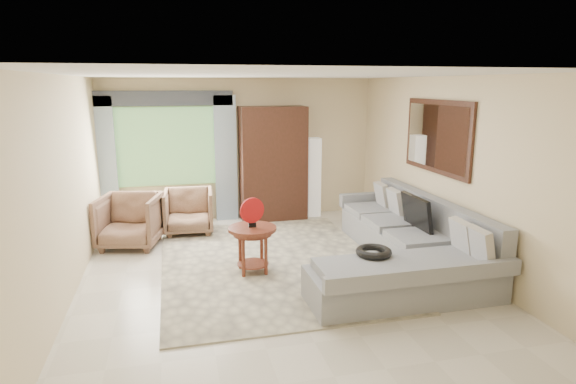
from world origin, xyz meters
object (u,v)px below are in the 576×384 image
object	(u,v)px
sectional_sofa	(406,249)
armchair_right	(189,211)
potted_plant	(127,219)
armchair_left	(130,221)
floor_lamp	(313,177)
armoire	(273,164)
coffee_table	(253,249)
tv_screen	(417,212)

from	to	relation	value
sectional_sofa	armchair_right	xyz separation A→B (m)	(-2.82, 2.39, 0.09)
sectional_sofa	potted_plant	world-z (taller)	sectional_sofa
armchair_left	armchair_right	distance (m)	1.05
armchair_left	floor_lamp	xyz separation A→B (m)	(3.30, 1.07, 0.34)
armoire	floor_lamp	size ratio (longest dim) A/B	1.40
coffee_table	floor_lamp	bearing A→B (deg)	58.01
tv_screen	coffee_table	distance (m)	2.37
armchair_left	armoire	distance (m)	2.77
sectional_sofa	potted_plant	size ratio (longest dim) A/B	6.55
tv_screen	armchair_left	bearing A→B (deg)	157.65
sectional_sofa	armchair_right	bearing A→B (deg)	139.63
armchair_right	armchair_left	bearing A→B (deg)	-147.03
armchair_left	armoire	xyz separation A→B (m)	(2.50, 1.01, 0.64)
tv_screen	potted_plant	size ratio (longest dim) A/B	1.40
coffee_table	armchair_left	size ratio (longest dim) A/B	0.71
armoire	floor_lamp	xyz separation A→B (m)	(0.80, 0.06, -0.30)
tv_screen	armoire	bearing A→B (deg)	119.42
armchair_right	tv_screen	bearing A→B (deg)	-31.11
floor_lamp	armchair_right	bearing A→B (deg)	-166.71
coffee_table	armchair_left	bearing A→B (deg)	137.37
armoire	sectional_sofa	bearing A→B (deg)	-66.94
tv_screen	potted_plant	world-z (taller)	tv_screen
armoire	floor_lamp	world-z (taller)	armoire
tv_screen	coffee_table	size ratio (longest dim) A/B	1.15
armchair_right	potted_plant	world-z (taller)	armchair_right
tv_screen	armchair_right	xyz separation A→B (m)	(-3.08, 2.16, -0.34)
coffee_table	armchair_right	size ratio (longest dim) A/B	0.78
tv_screen	armchair_right	distance (m)	3.78
armchair_right	floor_lamp	distance (m)	2.48
coffee_table	potted_plant	bearing A→B (deg)	128.87
potted_plant	coffee_table	bearing A→B (deg)	-51.13
armchair_right	floor_lamp	bearing A→B (deg)	17.16
armchair_left	armoire	bearing A→B (deg)	35.72
armchair_right	armoire	size ratio (longest dim) A/B	0.39
tv_screen	armchair_left	distance (m)	4.34
sectional_sofa	armoire	size ratio (longest dim) A/B	1.65
armchair_left	armchair_right	xyz separation A→B (m)	(0.92, 0.51, -0.04)
potted_plant	armchair_right	bearing A→B (deg)	-8.39
potted_plant	armoire	distance (m)	2.74
sectional_sofa	armchair_right	world-z (taller)	sectional_sofa
coffee_table	potted_plant	xyz separation A→B (m)	(-1.77, 2.20, -0.07)
tv_screen	potted_plant	bearing A→B (deg)	150.65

